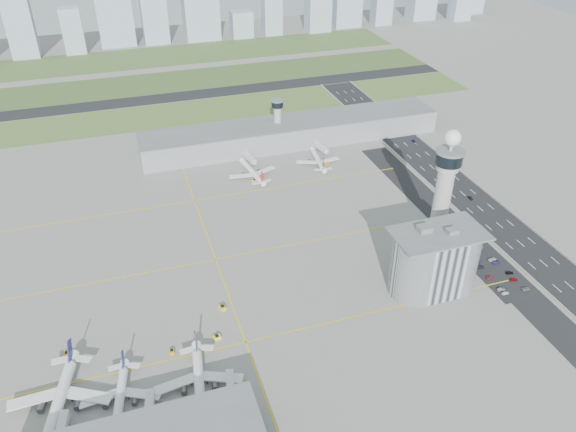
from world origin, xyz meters
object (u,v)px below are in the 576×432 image
object	(u,v)px
jet_bridge_near_1	(149,426)
tug_5	(326,163)
tug_4	(254,181)
car_lot_11	(480,247)
car_lot_3	(480,267)
car_lot_6	(526,289)
jet_bridge_far_0	(246,156)
car_lot_8	(509,273)
airplane_near_a	(58,395)
car_lot_1	(501,289)
tug_1	(217,337)
car_hw_2	(414,141)
airplane_far_a	(252,168)
secondary_tower	(277,118)
admin_building	(435,260)
car_hw_1	(470,198)
tug_2	(172,351)
car_lot_10	(493,259)
car_lot_7	(514,280)
car_lot_5	(466,253)
control_tower	(444,185)
car_lot_9	(496,262)
car_lot_0	(505,293)
car_lot_2	(490,277)
airplane_far_b	(318,157)
airplane_near_b	(119,394)
jet_bridge_far_1	(316,146)
tug_3	(223,307)
jet_bridge_near_2	(232,404)
airplane_near_c	(199,378)
tug_0	(67,353)
car_lot_4	(477,262)
car_hw_4	(363,114)

from	to	relation	value
jet_bridge_near_1	tug_5	distance (m)	216.40
tug_4	car_lot_11	xyz separation A→B (m)	(92.69, -103.99, -0.30)
car_lot_3	car_lot_6	bearing A→B (deg)	-145.52
jet_bridge_far_0	car_lot_8	xyz separation A→B (m)	(91.51, -157.69, -2.22)
airplane_near_a	car_lot_1	xyz separation A→B (m)	(194.88, 5.51, -5.73)
tug_4	jet_bridge_near_1	bearing A→B (deg)	-9.70
tug_1	car_hw_2	distance (m)	226.32
airplane_far_a	tug_4	distance (m)	9.52
secondary_tower	admin_building	bearing A→B (deg)	-82.71
car_hw_1	tug_2	bearing A→B (deg)	-156.08
car_lot_10	car_lot_7	bearing A→B (deg)	170.92
car_lot_5	control_tower	bearing A→B (deg)	28.01
car_lot_9	car_lot_0	bearing A→B (deg)	150.12
car_lot_2	airplane_far_b	bearing A→B (deg)	21.41
car_lot_3	car_lot_8	distance (m)	13.85
secondary_tower	car_lot_0	bearing A→B (deg)	-74.46
airplane_near_b	car_hw_1	xyz separation A→B (m)	(207.42, 86.98, -4.36)
secondary_tower	jet_bridge_far_1	bearing A→B (deg)	-39.29
tug_3	car_lot_5	size ratio (longest dim) A/B	0.96
car_lot_2	tug_5	bearing A→B (deg)	19.86
jet_bridge_far_1	car_lot_7	distance (m)	167.67
airplane_far_a	jet_bridge_near_1	world-z (taller)	airplane_far_a
jet_bridge_near_2	tug_4	distance (m)	170.16
tug_3	car_hw_2	world-z (taller)	tug_3
secondary_tower	car_lot_10	xyz separation A→B (m)	(62.12, -164.02, -18.20)
control_tower	secondary_tower	bearing A→B (deg)	106.48
car_lot_2	tug_4	bearing A→B (deg)	39.78
airplane_far_a	car_lot_0	xyz separation A→B (m)	(81.89, -147.10, -4.51)
tug_1	tug_5	distance (m)	167.63
airplane_near_b	airplane_near_c	distance (m)	29.21
admin_building	car_lot_11	distance (m)	46.79
airplane_near_b	car_lot_11	size ratio (longest dim) A/B	8.92
jet_bridge_near_2	car_lot_3	size ratio (longest dim) A/B	3.33
airplane_near_b	tug_0	bearing A→B (deg)	-138.85
secondary_tower	jet_bridge_far_0	distance (m)	36.91
car_lot_3	airplane_near_a	bearing A→B (deg)	104.11
jet_bridge_near_2	car_lot_8	xyz separation A→B (m)	(146.51, 35.31, -2.22)
car_lot_4	tug_5	bearing A→B (deg)	13.22
airplane_near_a	car_hw_4	xyz separation A→B (m)	(221.96, 218.95, -5.72)
airplane_near_a	car_hw_1	world-z (taller)	airplane_near_a
tug_4	car_hw_1	bearing A→B (deg)	80.13
car_lot_8	car_lot_3	bearing A→B (deg)	59.39
admin_building	car_lot_8	xyz separation A→B (m)	(41.51, -3.69, -14.67)
car_lot_8	car_lot_10	world-z (taller)	car_lot_8
car_lot_2	car_lot_5	distance (m)	20.66
jet_bridge_far_0	airplane_near_b	bearing A→B (deg)	-37.81
car_lot_8	car_lot_10	distance (m)	11.76
jet_bridge_far_0	car_lot_5	world-z (taller)	jet_bridge_far_0
admin_building	tug_0	world-z (taller)	admin_building
car_lot_0	car_lot_9	size ratio (longest dim) A/B	0.93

